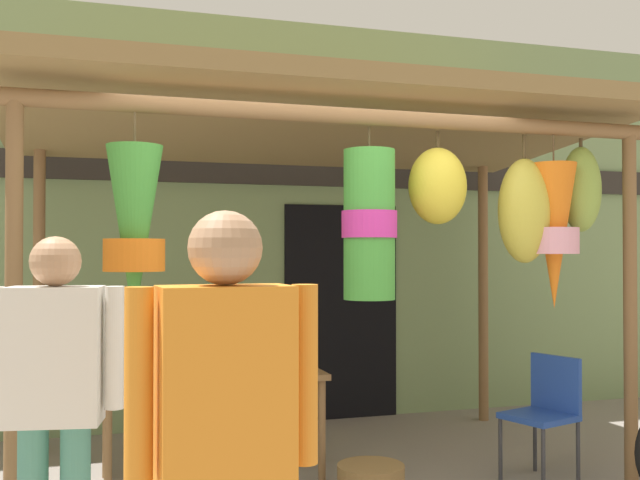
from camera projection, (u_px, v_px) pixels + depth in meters
shop_facade at (243, 221)px, 6.86m from camera, size 12.66×0.29×3.70m
market_stall_canopy at (336, 153)px, 5.21m from camera, size 4.38×2.47×2.65m
display_table at (213, 383)px, 5.07m from camera, size 1.48×0.69×0.74m
flower_heap_on_table at (230, 361)px, 5.06m from camera, size 0.71×0.50×0.15m
folding_chair at (546, 406)px, 5.09m from camera, size 0.50×0.50×0.84m
wicker_basket_by_table at (371, 480)px, 4.77m from camera, size 0.43×0.43×0.19m
vendor_in_orange at (55, 389)px, 3.26m from camera, size 0.59×0.29×1.63m
shopper_by_bananas at (225, 437)px, 2.25m from camera, size 0.59×0.24×1.68m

